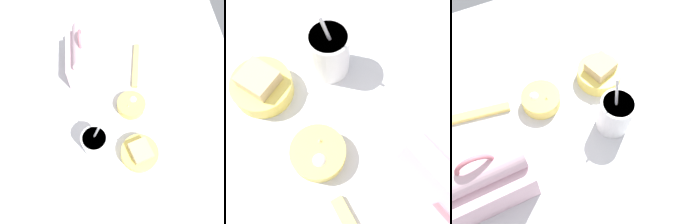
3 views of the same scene
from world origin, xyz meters
The scene contains 4 objects.
desk_surface centered at (0.00, 0.00, 1.00)cm, with size 140.00×110.00×2.00cm.
soup_cup centered at (-14.08, 8.55, 8.10)cm, with size 9.09×9.09×19.55cm.
bento_bowl_sandwich centered at (-18.34, -6.96, 4.82)cm, with size 13.43×13.43×7.57cm.
bento_bowl_snacks centered at (1.20, -6.38, 4.20)cm, with size 11.14×11.14×4.99cm.
Camera 2 is at (14.23, -11.83, 59.56)cm, focal length 45.00 mm.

